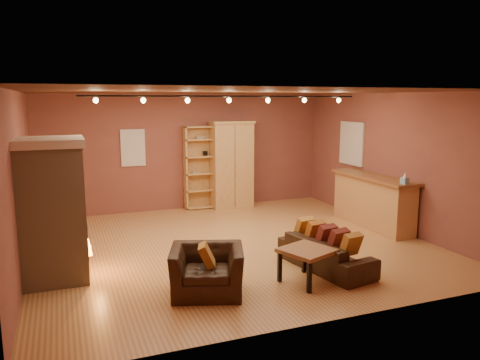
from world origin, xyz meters
name	(u,v)px	position (x,y,z in m)	size (l,w,h in m)	color
floor	(233,245)	(0.00, 0.00, 0.00)	(7.00, 7.00, 0.00)	#A86F3B
ceiling	(233,92)	(0.00, 0.00, 2.80)	(7.00, 7.00, 0.00)	#57311B
back_wall	(187,152)	(0.00, 3.25, 1.40)	(7.00, 0.02, 2.80)	brown
left_wall	(20,183)	(-3.50, 0.00, 1.40)	(0.02, 6.50, 2.80)	brown
right_wall	(392,161)	(3.50, 0.00, 1.40)	(0.02, 6.50, 2.80)	brown
fireplace	(53,210)	(-3.04, -0.60, 1.06)	(1.01, 0.98, 2.12)	tan
back_window	(133,148)	(-1.30, 3.23, 1.55)	(0.56, 0.04, 0.86)	silver
bookcase	(200,167)	(0.30, 3.14, 1.03)	(0.83, 0.32, 2.03)	tan
armoire	(231,164)	(1.05, 2.98, 1.08)	(1.06, 0.60, 2.15)	tan
bar_counter	(373,201)	(3.20, 0.16, 0.55)	(0.61, 2.28, 1.09)	tan
tissue_box	(405,179)	(3.15, -0.83, 1.18)	(0.13, 0.13, 0.21)	#83B6D2
right_window	(352,143)	(3.47, 1.40, 1.65)	(0.05, 0.90, 1.00)	silver
loveseat	(326,247)	(0.95, -1.66, 0.35)	(0.78, 1.76, 0.73)	black
armchair	(207,263)	(-1.09, -1.89, 0.44)	(1.15, 0.93, 0.87)	black
coffee_table	(307,254)	(0.39, -2.05, 0.43)	(0.87, 0.87, 0.51)	#915C34
track_rail	(229,98)	(0.00, 0.20, 2.68)	(5.20, 0.09, 0.13)	black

